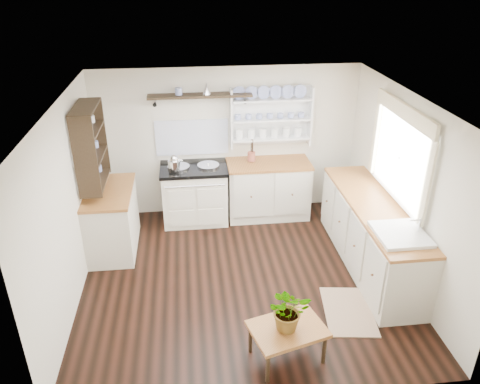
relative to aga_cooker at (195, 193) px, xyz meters
name	(u,v)px	position (x,y,z in m)	size (l,w,h in m)	color
floor	(242,277)	(0.54, -1.57, -0.46)	(4.00, 3.80, 0.01)	black
wall_back	(227,142)	(0.54, 0.33, 0.69)	(4.00, 0.02, 2.30)	beige
wall_right	(404,189)	(2.54, -1.57, 0.69)	(0.02, 3.80, 2.30)	beige
wall_left	(68,207)	(-1.46, -1.57, 0.69)	(0.02, 3.80, 2.30)	beige
ceiling	(243,102)	(0.54, -1.57, 1.84)	(4.00, 3.80, 0.01)	white
window	(400,153)	(2.49, -1.42, 1.11)	(0.08, 1.55, 1.22)	white
aga_cooker	(195,193)	(0.00, 0.00, 0.00)	(1.00, 0.70, 0.92)	white
back_cabinets	(268,188)	(1.14, 0.03, 0.00)	(1.27, 0.63, 0.90)	beige
right_cabinets	(371,234)	(2.24, -1.47, 0.00)	(0.62, 2.43, 0.90)	beige
belfast_sink	(399,243)	(2.24, -2.22, 0.34)	(0.55, 0.60, 0.45)	white
left_cabinets	(112,219)	(-1.16, -0.67, 0.00)	(0.62, 1.13, 0.90)	beige
plate_rack	(270,116)	(1.19, 0.29, 1.10)	(1.20, 0.22, 0.90)	white
high_shelf	(200,96)	(0.14, 0.21, 1.45)	(1.50, 0.29, 0.16)	black
left_shelving	(91,145)	(-1.30, -0.67, 1.09)	(0.28, 0.80, 1.05)	black
kettle	(174,162)	(-0.28, -0.12, 0.58)	(0.18, 0.18, 0.22)	silver
utensil_crock	(251,156)	(0.89, 0.11, 0.52)	(0.12, 0.12, 0.14)	#9A4B38
center_table	(288,331)	(0.82, -2.97, -0.11)	(0.84, 0.69, 0.39)	brown
potted_plant	(289,310)	(0.82, -2.97, 0.16)	(0.41, 0.35, 0.45)	#3F7233
floor_rug	(348,311)	(1.68, -2.38, -0.45)	(0.55, 0.85, 0.02)	#8E6C53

